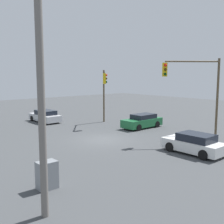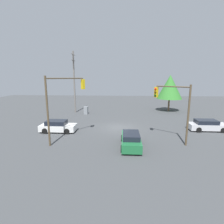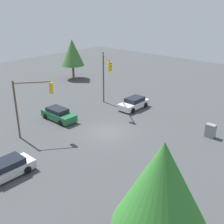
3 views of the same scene
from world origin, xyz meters
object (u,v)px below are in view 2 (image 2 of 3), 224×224
at_px(sedan_white, 58,126).
at_px(traffic_signal_cross, 63,97).
at_px(sedan_silver, 207,125).
at_px(electrical_cabinet, 86,110).
at_px(traffic_signal_main, 174,103).
at_px(sedan_green, 131,140).

distance_m(sedan_white, traffic_signal_cross, 5.22).
height_order(sedan_white, traffic_signal_cross, traffic_signal_cross).
bearing_deg(sedan_silver, electrical_cabinet, -117.49).
bearing_deg(traffic_signal_cross, electrical_cabinet, 40.30).
bearing_deg(traffic_signal_main, sedan_white, 26.83).
relative_size(sedan_silver, traffic_signal_main, 0.78).
bearing_deg(electrical_cabinet, traffic_signal_main, -138.49).
bearing_deg(traffic_signal_cross, sedan_green, -61.65).
distance_m(sedan_silver, traffic_signal_cross, 17.26).
distance_m(sedan_green, electrical_cabinet, 16.18).
xyz_separation_m(sedan_green, traffic_signal_cross, (1.06, 6.65, 3.85)).
relative_size(sedan_green, traffic_signal_cross, 0.66).
distance_m(sedan_silver, electrical_cabinet, 18.98).
relative_size(sedan_white, electrical_cabinet, 3.16).
xyz_separation_m(sedan_green, sedan_white, (4.06, 8.50, -0.00)).
relative_size(sedan_silver, sedan_white, 1.08).
xyz_separation_m(sedan_silver, sedan_green, (-5.67, 9.53, 0.02)).
xyz_separation_m(sedan_silver, sedan_white, (-1.61, 18.03, 0.02)).
bearing_deg(sedan_green, traffic_signal_cross, 170.90).
height_order(sedan_silver, sedan_white, sedan_white).
bearing_deg(sedan_green, traffic_signal_main, 19.93).
relative_size(traffic_signal_cross, electrical_cabinet, 4.96).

